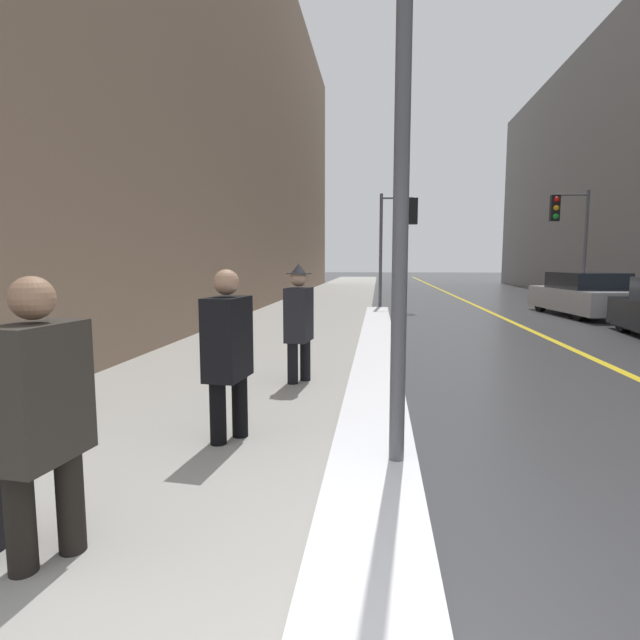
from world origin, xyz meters
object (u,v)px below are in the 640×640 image
(traffic_light_far, at_px, (567,224))
(pedestrian_in_glasses, at_px, (228,347))
(lamp_post, at_px, (402,125))
(pedestrian_trailing, at_px, (39,408))
(traffic_light_near, at_px, (400,226))
(pedestrian_in_fedora, at_px, (299,318))
(parked_car_silver, at_px, (584,295))

(traffic_light_far, bearing_deg, pedestrian_in_glasses, 58.70)
(lamp_post, xyz_separation_m, pedestrian_trailing, (-1.99, -1.43, -1.80))
(traffic_light_far, bearing_deg, traffic_light_near, 5.78)
(pedestrian_in_glasses, distance_m, pedestrian_in_fedora, 2.36)
(lamp_post, xyz_separation_m, pedestrian_in_fedora, (-1.25, 2.90, -1.78))
(parked_car_silver, bearing_deg, pedestrian_trailing, 144.69)
(traffic_light_near, bearing_deg, pedestrian_in_fedora, -103.79)
(lamp_post, xyz_separation_m, pedestrian_in_glasses, (-1.54, 0.56, -1.79))
(traffic_light_near, distance_m, pedestrian_in_glasses, 13.71)
(traffic_light_far, xyz_separation_m, parked_car_silver, (-0.13, -2.13, -2.36))
(pedestrian_in_fedora, height_order, parked_car_silver, pedestrian_in_fedora)
(traffic_light_near, height_order, pedestrian_in_glasses, traffic_light_near)
(traffic_light_near, distance_m, pedestrian_in_fedora, 11.38)
(traffic_light_near, relative_size, pedestrian_trailing, 2.49)
(pedestrian_trailing, distance_m, pedestrian_in_fedora, 4.40)
(lamp_post, height_order, pedestrian_in_glasses, lamp_post)
(pedestrian_in_glasses, distance_m, parked_car_silver, 14.38)
(pedestrian_in_glasses, bearing_deg, pedestrian_in_fedora, 178.82)
(pedestrian_trailing, bearing_deg, traffic_light_near, 176.55)
(lamp_post, height_order, traffic_light_far, lamp_post)
(traffic_light_near, height_order, pedestrian_in_fedora, traffic_light_near)
(pedestrian_in_fedora, distance_m, parked_car_silver, 12.30)
(pedestrian_trailing, distance_m, parked_car_silver, 16.31)
(traffic_light_near, xyz_separation_m, pedestrian_trailing, (-2.54, -15.38, -2.02))
(pedestrian_in_glasses, bearing_deg, traffic_light_near, 177.02)
(traffic_light_near, distance_m, parked_car_silver, 6.28)
(parked_car_silver, bearing_deg, lamp_post, 148.72)
(pedestrian_trailing, xyz_separation_m, pedestrian_in_glasses, (0.44, 1.99, 0.00))
(pedestrian_in_glasses, xyz_separation_m, parked_car_silver, (7.81, 12.07, -0.25))
(traffic_light_far, height_order, pedestrian_in_fedora, traffic_light_far)
(pedestrian_trailing, bearing_deg, pedestrian_in_glasses, 173.37)
(pedestrian_in_fedora, bearing_deg, pedestrian_trailing, -3.70)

